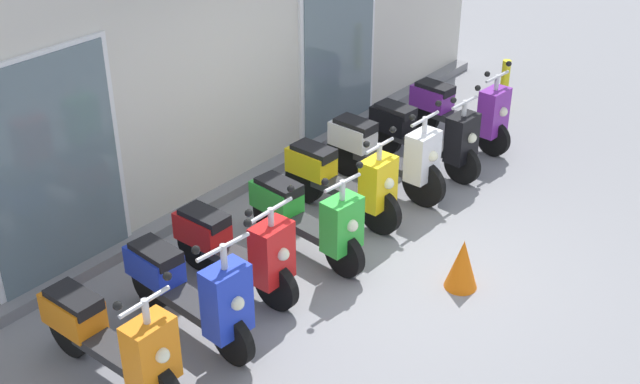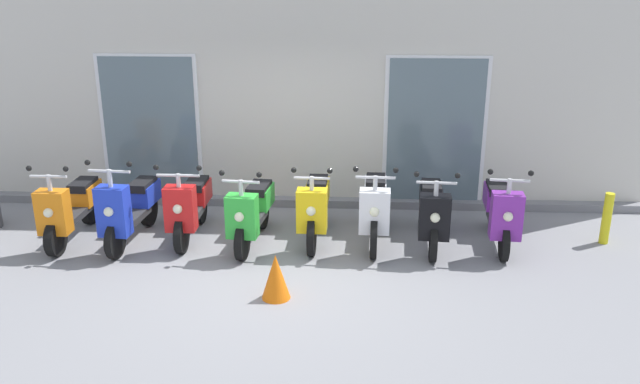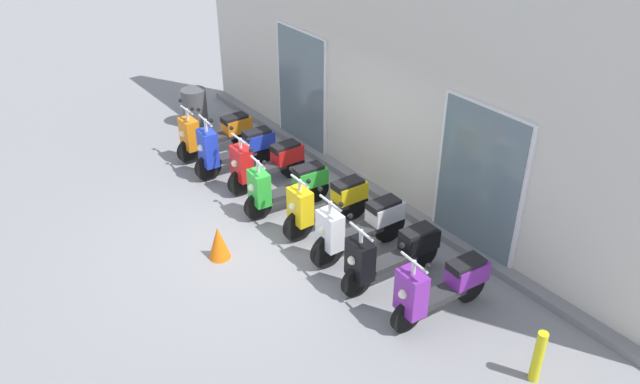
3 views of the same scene
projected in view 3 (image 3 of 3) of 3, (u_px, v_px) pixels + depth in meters
name	position (u px, v px, depth m)	size (l,w,h in m)	color
ground_plane	(260.00, 236.00, 9.66)	(40.00, 40.00, 0.00)	gray
storefront_facade	(388.00, 80.00, 9.92)	(10.63, 0.50, 4.06)	beige
scooter_orange	(215.00, 133.00, 11.78)	(0.53, 1.58, 1.18)	black
scooter_blue	(234.00, 148.00, 11.17)	(0.60, 1.59, 1.27)	black
scooter_red	(266.00, 162.00, 10.75)	(0.61, 1.52, 1.16)	black
scooter_green	(286.00, 186.00, 10.08)	(0.54, 1.52, 1.15)	black
scooter_yellow	(326.00, 203.00, 9.60)	(0.52, 1.57, 1.15)	black
scooter_white	(359.00, 226.00, 9.04)	(0.56, 1.67, 1.18)	black
scooter_black	(391.00, 253.00, 8.50)	(0.56, 1.62, 1.15)	black
scooter_purple	(440.00, 286.00, 7.89)	(0.55, 1.52, 1.18)	black
traffic_cone	(219.00, 242.00, 9.08)	(0.32, 0.32, 0.52)	orange
trash_bin	(195.00, 107.00, 12.98)	(0.51, 0.51, 0.77)	#4C4C51
curb_bollard	(538.00, 357.00, 7.03)	(0.12, 0.12, 0.70)	yellow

